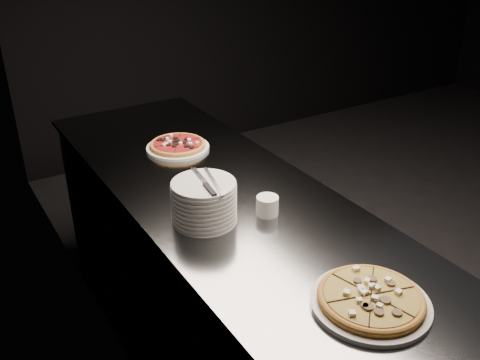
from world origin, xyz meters
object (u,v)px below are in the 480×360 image
cutlery (208,183)px  ramekin (267,205)px  pizza_mushroom (371,300)px  counter (235,297)px  pizza_tomato (178,145)px  plate_stack (204,202)px

cutlery → ramekin: cutlery is taller
ramekin → pizza_mushroom: bearing=-93.9°
counter → pizza_tomato: 0.73m
pizza_mushroom → pizza_tomato: (0.02, 1.25, -0.00)m
pizza_tomato → pizza_mushroom: bearing=-90.9°
pizza_tomato → plate_stack: bearing=-107.4°
pizza_mushroom → pizza_tomato: bearing=89.1°
pizza_mushroom → cutlery: size_ratio=1.58×
pizza_mushroom → ramekin: bearing=86.1°
pizza_mushroom → cutlery: cutlery is taller
counter → pizza_mushroom: pizza_mushroom is taller
counter → cutlery: cutlery is taller
counter → cutlery: bearing=-150.7°
counter → pizza_mushroom: 0.86m
counter → pizza_tomato: bearing=87.0°
plate_stack → cutlery: 0.08m
pizza_mushroom → plate_stack: (-0.17, 0.64, 0.05)m
pizza_mushroom → pizza_tomato: 1.25m
ramekin → cutlery: bearing=163.1°
pizza_mushroom → pizza_tomato: pizza_mushroom is taller
counter → ramekin: 0.52m
pizza_mushroom → ramekin: size_ratio=4.63×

